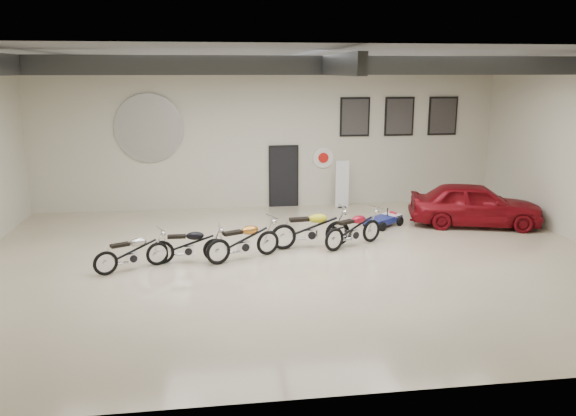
{
  "coord_description": "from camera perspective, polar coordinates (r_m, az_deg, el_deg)",
  "views": [
    {
      "loc": [
        -1.98,
        -13.18,
        4.66
      ],
      "look_at": [
        0.0,
        1.2,
        1.1
      ],
      "focal_mm": 35.0,
      "sensor_mm": 36.0,
      "label": 1
    }
  ],
  "objects": [
    {
      "name": "ceiling_beams",
      "position": [
        13.33,
        0.73,
        14.16
      ],
      "size": [
        15.8,
        11.8,
        0.32
      ],
      "primitive_type": null,
      "color": "#4E5155",
      "rests_on": "ceiling"
    },
    {
      "name": "oil_sign",
      "position": [
        19.75,
        3.6,
        5.13
      ],
      "size": [
        0.72,
        0.1,
        0.72
      ],
      "primitive_type": null,
      "color": "white",
      "rests_on": "back_wall"
    },
    {
      "name": "ceiling",
      "position": [
        13.34,
        0.73,
        15.23
      ],
      "size": [
        16.0,
        12.0,
        0.01
      ],
      "primitive_type": "cube",
      "color": "slate",
      "rests_on": "back_wall"
    },
    {
      "name": "banner_stand",
      "position": [
        19.59,
        5.53,
        2.52
      ],
      "size": [
        0.47,
        0.19,
        1.72
      ],
      "primitive_type": null,
      "rotation": [
        0.0,
        0.0,
        0.01
      ],
      "color": "white",
      "rests_on": "floor"
    },
    {
      "name": "poster_left",
      "position": [
        19.84,
        6.81,
        9.17
      ],
      "size": [
        1.05,
        0.08,
        1.35
      ],
      "primitive_type": null,
      "color": "black",
      "rests_on": "back_wall"
    },
    {
      "name": "door",
      "position": [
        19.63,
        -0.45,
        3.18
      ],
      "size": [
        0.92,
        0.08,
        2.1
      ],
      "primitive_type": "cube",
      "color": "black",
      "rests_on": "back_wall"
    },
    {
      "name": "go_kart",
      "position": [
        17.55,
        9.94,
        -0.88
      ],
      "size": [
        1.68,
        1.48,
        0.57
      ],
      "primitive_type": null,
      "rotation": [
        0.0,
        0.0,
        0.62
      ],
      "color": "navy",
      "rests_on": "floor"
    },
    {
      "name": "back_wall",
      "position": [
        19.41,
        -1.95,
        7.38
      ],
      "size": [
        16.0,
        0.02,
        5.0
      ],
      "primitive_type": "cube",
      "color": "beige",
      "rests_on": "floor"
    },
    {
      "name": "motorcycle_red",
      "position": [
        15.29,
        6.67,
        -2.07
      ],
      "size": [
        2.01,
        1.49,
        1.02
      ],
      "primitive_type": null,
      "rotation": [
        0.0,
        0.0,
        0.51
      ],
      "color": "silver",
      "rests_on": "floor"
    },
    {
      "name": "motorcycle_yellow",
      "position": [
        15.08,
        2.34,
        -2.0
      ],
      "size": [
        2.21,
        0.86,
        1.12
      ],
      "primitive_type": null,
      "rotation": [
        0.0,
        0.0,
        0.09
      ],
      "color": "silver",
      "rests_on": "floor"
    },
    {
      "name": "vintage_car",
      "position": [
        18.16,
        18.46,
        0.37
      ],
      "size": [
        2.57,
        4.22,
        1.34
      ],
      "primitive_type": "imported",
      "rotation": [
        0.0,
        0.0,
        1.3
      ],
      "color": "maroon",
      "rests_on": "floor"
    },
    {
      "name": "poster_right",
      "position": [
        20.88,
        15.45,
        9.0
      ],
      "size": [
        1.05,
        0.08,
        1.35
      ],
      "primitive_type": null,
      "color": "black",
      "rests_on": "back_wall"
    },
    {
      "name": "motorcycle_gold",
      "position": [
        14.18,
        -4.54,
        -3.23
      ],
      "size": [
        2.09,
        1.38,
        1.04
      ],
      "primitive_type": null,
      "rotation": [
        0.0,
        0.0,
        0.42
      ],
      "color": "silver",
      "rests_on": "floor"
    },
    {
      "name": "poster_mid",
      "position": [
        20.31,
        11.24,
        9.11
      ],
      "size": [
        1.05,
        0.08,
        1.35
      ],
      "primitive_type": null,
      "color": "black",
      "rests_on": "back_wall"
    },
    {
      "name": "logo_plaque",
      "position": [
        19.33,
        -13.93,
        7.85
      ],
      "size": [
        2.3,
        0.06,
        1.16
      ],
      "primitive_type": null,
      "color": "silver",
      "rests_on": "back_wall"
    },
    {
      "name": "floor",
      "position": [
        14.12,
        0.67,
        -5.49
      ],
      "size": [
        16.0,
        12.0,
        0.01
      ],
      "primitive_type": "cube",
      "color": "beige",
      "rests_on": "ground"
    },
    {
      "name": "motorcycle_black",
      "position": [
        14.14,
        -10.08,
        -3.63
      ],
      "size": [
        1.86,
        0.58,
        0.96
      ],
      "primitive_type": null,
      "rotation": [
        0.0,
        0.0,
        0.0
      ],
      "color": "silver",
      "rests_on": "floor"
    },
    {
      "name": "motorcycle_silver",
      "position": [
        13.92,
        -15.58,
        -4.27
      ],
      "size": [
        1.88,
        1.29,
        0.94
      ],
      "primitive_type": null,
      "rotation": [
        0.0,
        0.0,
        0.45
      ],
      "color": "silver",
      "rests_on": "floor"
    }
  ]
}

